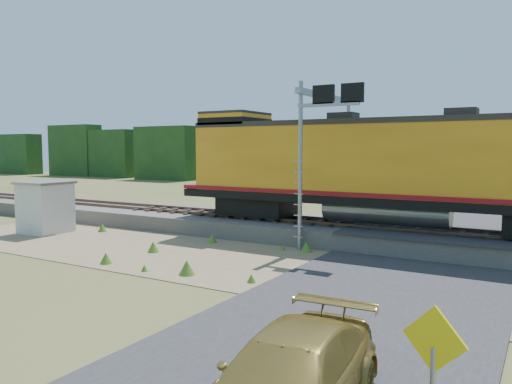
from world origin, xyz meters
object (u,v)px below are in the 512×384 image
Objects in this scene: signal_gantry at (329,126)px; road_sign at (433,378)px; shed at (46,207)px; locomotive at (379,166)px; car at (289,381)px.

road_sign is (7.51, -14.85, -3.76)m from signal_gantry.
signal_gantry is (13.36, 4.77, 3.96)m from shed.
locomotive is 15.52m from car.
road_sign is (20.87, -10.08, 0.20)m from shed.
signal_gantry is 17.06m from road_sign.
shed is 23.18m from road_sign.
shed is at bearing 154.22° from road_sign.
shed is 20.94m from car.
signal_gantry is (-2.14, -0.66, 1.78)m from locomotive.
locomotive is 7.63× the size of shed.
shed is at bearing 149.03° from car.
shed is 0.37× the size of signal_gantry.
locomotive is at bearing 97.90° from car.
locomotive reaches higher than shed.
shed reaches higher than road_sign.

